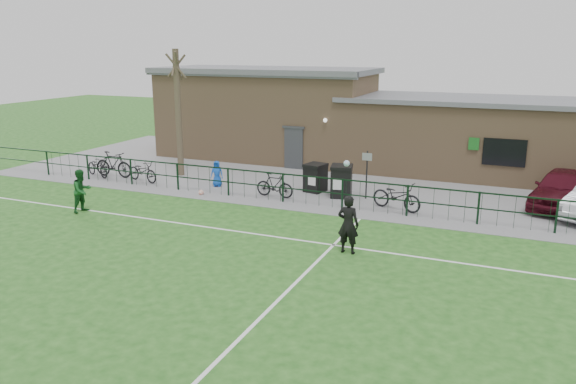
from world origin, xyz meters
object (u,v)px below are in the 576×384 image
at_px(wheelie_bin_left, 315,179).
at_px(ball_ground, 201,192).
at_px(sign_post, 367,175).
at_px(wheelie_bin_right, 341,182).
at_px(bicycle_b, 113,164).
at_px(bicycle_a, 98,167).
at_px(outfield_player, 82,191).
at_px(bare_tree, 178,114).
at_px(bicycle_c, 143,171).
at_px(bicycle_e, 397,196).
at_px(spectator_child, 217,174).
at_px(bicycle_d, 275,185).
at_px(car_maroon, 562,189).

distance_m(wheelie_bin_left, ball_ground, 4.91).
bearing_deg(sign_post, wheelie_bin_right, -175.71).
bearing_deg(ball_ground, bicycle_b, 167.86).
relative_size(bicycle_a, outfield_player, 1.12).
distance_m(bare_tree, outfield_player, 7.04).
xyz_separation_m(bicycle_c, outfield_player, (0.90, -4.84, 0.31)).
bearing_deg(sign_post, wheelie_bin_left, 172.59).
bearing_deg(bicycle_a, wheelie_bin_left, -60.55).
height_order(bare_tree, bicycle_a, bare_tree).
bearing_deg(bicycle_e, bicycle_b, 106.93).
distance_m(wheelie_bin_left, outfield_player, 9.46).
relative_size(bicycle_e, spectator_child, 1.78).
xyz_separation_m(bicycle_e, ball_ground, (-8.10, -0.98, -0.45)).
distance_m(bicycle_b, bicycle_d, 8.64).
bearing_deg(bicycle_c, wheelie_bin_right, -69.28).
height_order(bare_tree, spectator_child, bare_tree).
bearing_deg(ball_ground, bicycle_e, 6.92).
bearing_deg(car_maroon, spectator_child, -156.05).
height_order(bare_tree, sign_post, bare_tree).
height_order(car_maroon, bicycle_d, car_maroon).
distance_m(bare_tree, bicycle_a, 4.68).
bearing_deg(sign_post, bicycle_c, -173.83).
distance_m(bicycle_e, spectator_child, 8.23).
bearing_deg(wheelie_bin_right, bicycle_d, -167.84).
xyz_separation_m(bicycle_d, bicycle_e, (5.07, 0.13, 0.04)).
bearing_deg(wheelie_bin_right, bicycle_e, -34.47).
relative_size(sign_post, bicycle_e, 0.97).
bearing_deg(bicycle_b, bicycle_a, 105.35).
bearing_deg(spectator_child, bicycle_d, -28.84).
bearing_deg(bicycle_d, bicycle_a, 91.82).
bearing_deg(car_maroon, bicycle_a, -157.38).
relative_size(wheelie_bin_left, spectator_child, 0.98).
distance_m(bicycle_b, spectator_child, 5.50).
bearing_deg(wheelie_bin_right, wheelie_bin_left, 151.13).
height_order(bicycle_c, outfield_player, outfield_player).
height_order(wheelie_bin_right, bicycle_d, wheelie_bin_right).
xyz_separation_m(bicycle_a, bicycle_d, (9.40, -0.13, 0.02)).
xyz_separation_m(bare_tree, bicycle_d, (5.90, -1.97, -2.48)).
height_order(bicycle_e, ball_ground, bicycle_e).
xyz_separation_m(wheelie_bin_left, car_maroon, (9.66, 1.43, 0.18)).
distance_m(car_maroon, bicycle_a, 20.49).
height_order(bicycle_b, bicycle_d, bicycle_b).
distance_m(bare_tree, ball_ground, 4.95).
distance_m(car_maroon, spectator_child, 14.22).
bearing_deg(wheelie_bin_right, bicycle_a, 172.46).
bearing_deg(sign_post, bicycle_d, -160.88).
bearing_deg(spectator_child, wheelie_bin_left, -5.49).
relative_size(sign_post, bicycle_b, 0.98).
bearing_deg(bare_tree, wheelie_bin_right, -5.51).
distance_m(bicycle_a, outfield_player, 6.02).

